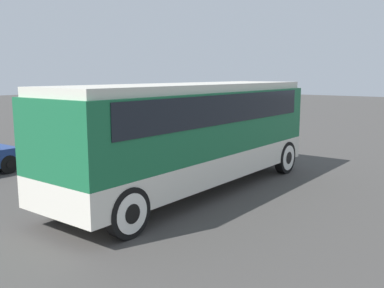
{
  "coord_description": "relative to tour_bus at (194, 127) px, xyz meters",
  "views": [
    {
      "loc": [
        -9.8,
        -7.49,
        3.45
      ],
      "look_at": [
        0.0,
        0.0,
        1.43
      ],
      "focal_mm": 40.0,
      "sensor_mm": 36.0,
      "label": 1
    }
  ],
  "objects": [
    {
      "name": "tour_bus",
      "position": [
        0.0,
        0.0,
        0.0
      ],
      "size": [
        9.62,
        2.59,
        3.18
      ],
      "color": "silver",
      "rests_on": "ground_plane"
    },
    {
      "name": "ground_plane",
      "position": [
        -0.1,
        0.0,
        -1.92
      ],
      "size": [
        120.0,
        120.0,
        0.0
      ],
      "primitive_type": "plane",
      "color": "#423F3D"
    },
    {
      "name": "parked_car_mid",
      "position": [
        3.23,
        7.24,
        -1.22
      ],
      "size": [
        4.5,
        1.94,
        1.4
      ],
      "color": "#BCBCC1",
      "rests_on": "ground_plane"
    }
  ]
}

